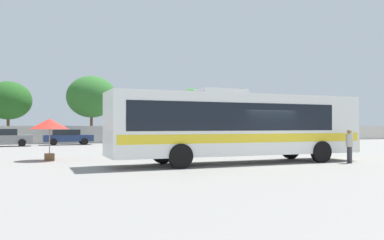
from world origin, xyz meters
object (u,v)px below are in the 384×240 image
(vendor_umbrella_secondary_red, at_px, (50,125))
(parked_car_second_dark_blue, at_px, (68,137))
(parked_car_rightmost_black, at_px, (188,136))
(roadside_tree_midleft, at_px, (92,97))
(coach_bus_white_yellow, at_px, (236,124))
(roadside_tree_midright, at_px, (192,101))
(parked_car_third_dark_blue, at_px, (133,136))
(attendant_by_bus_door, at_px, (349,144))
(parked_car_leftmost_grey, at_px, (4,137))
(roadside_tree_left, at_px, (8,100))

(vendor_umbrella_secondary_red, distance_m, parked_car_second_dark_blue, 17.36)
(vendor_umbrella_secondary_red, height_order, parked_car_rightmost_black, vendor_umbrella_secondary_red)
(roadside_tree_midleft, bearing_deg, coach_bus_white_yellow, -83.23)
(parked_car_rightmost_black, xyz_separation_m, roadside_tree_midright, (3.28, 7.60, 4.10))
(parked_car_third_dark_blue, distance_m, roadside_tree_midright, 11.76)
(vendor_umbrella_secondary_red, xyz_separation_m, parked_car_rightmost_black, (13.26, 16.31, -1.06))
(coach_bus_white_yellow, distance_m, attendant_by_bus_door, 5.49)
(parked_car_leftmost_grey, xyz_separation_m, parked_car_rightmost_black, (16.98, 0.14, -0.04))
(parked_car_rightmost_black, distance_m, roadside_tree_midright, 9.24)
(parked_car_second_dark_blue, xyz_separation_m, parked_car_third_dark_blue, (6.19, -0.10, 0.03))
(parked_car_third_dark_blue, bearing_deg, roadside_tree_midleft, 109.09)
(attendant_by_bus_door, xyz_separation_m, roadside_tree_left, (-17.73, 32.80, 3.69))
(attendant_by_bus_door, bearing_deg, parked_car_third_dark_blue, 103.40)
(coach_bus_white_yellow, xyz_separation_m, roadside_tree_left, (-12.64, 30.98, 2.73))
(coach_bus_white_yellow, bearing_deg, roadside_tree_midleft, 96.77)
(vendor_umbrella_secondary_red, bearing_deg, roadside_tree_midleft, 79.88)
(parked_car_rightmost_black, height_order, roadside_tree_left, roadside_tree_left)
(parked_car_leftmost_grey, xyz_separation_m, roadside_tree_midleft, (8.40, 10.03, 4.42))
(roadside_tree_midright, bearing_deg, parked_car_third_dark_blue, -142.24)
(coach_bus_white_yellow, bearing_deg, parked_car_rightmost_black, 76.82)
(coach_bus_white_yellow, bearing_deg, roadside_tree_left, 112.19)
(roadside_tree_midleft, xyz_separation_m, roadside_tree_midright, (11.86, -2.29, -0.36))
(roadside_tree_midleft, bearing_deg, vendor_umbrella_secondary_red, -100.12)
(attendant_by_bus_door, xyz_separation_m, vendor_umbrella_secondary_red, (-13.44, 6.47, 0.91))
(parked_car_leftmost_grey, relative_size, roadside_tree_left, 0.69)
(vendor_umbrella_secondary_red, bearing_deg, roadside_tree_left, 99.26)
(vendor_umbrella_secondary_red, relative_size, roadside_tree_left, 0.32)
(parked_car_third_dark_blue, relative_size, roadside_tree_midright, 0.68)
(vendor_umbrella_secondary_red, distance_m, roadside_tree_midleft, 26.84)
(parked_car_second_dark_blue, bearing_deg, vendor_umbrella_secondary_red, -95.37)
(vendor_umbrella_secondary_red, xyz_separation_m, parked_car_third_dark_blue, (7.81, 17.16, -1.03))
(attendant_by_bus_door, height_order, parked_car_rightmost_black, attendant_by_bus_door)
(attendant_by_bus_door, relative_size, roadside_tree_midright, 0.25)
(parked_car_second_dark_blue, xyz_separation_m, parked_car_rightmost_black, (11.63, -0.94, -0.00))
(coach_bus_white_yellow, height_order, parked_car_second_dark_blue, coach_bus_white_yellow)
(vendor_umbrella_secondary_red, distance_m, roadside_tree_left, 26.81)
(attendant_by_bus_door, bearing_deg, roadside_tree_midright, 84.18)
(parked_car_rightmost_black, bearing_deg, vendor_umbrella_secondary_red, -129.09)
(attendant_by_bus_door, relative_size, parked_car_rightmost_black, 0.36)
(parked_car_third_dark_blue, bearing_deg, coach_bus_white_yellow, -88.60)
(attendant_by_bus_door, distance_m, parked_car_leftmost_grey, 28.42)
(vendor_umbrella_secondary_red, xyz_separation_m, parked_car_second_dark_blue, (1.62, 17.25, -1.06))
(parked_car_second_dark_blue, xyz_separation_m, roadside_tree_midright, (14.92, 6.66, 4.09))
(parked_car_rightmost_black, distance_m, roadside_tree_midleft, 13.83)
(parked_car_second_dark_blue, height_order, parked_car_third_dark_blue, parked_car_third_dark_blue)
(attendant_by_bus_door, distance_m, roadside_tree_left, 37.47)
(attendant_by_bus_door, xyz_separation_m, parked_car_rightmost_black, (-0.19, 22.79, -0.15))
(parked_car_leftmost_grey, distance_m, roadside_tree_midleft, 13.81)
(parked_car_third_dark_blue, height_order, roadside_tree_left, roadside_tree_left)
(roadside_tree_left, height_order, roadside_tree_midleft, roadside_tree_midleft)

